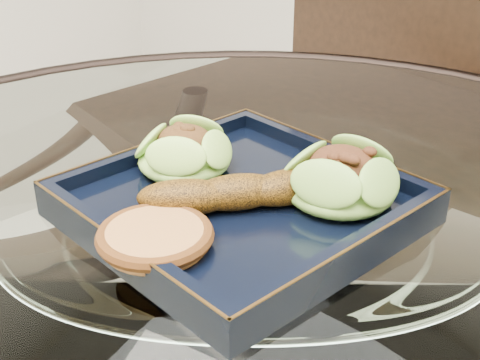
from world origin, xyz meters
The scene contains 6 objects.
dining_chair centered at (-0.16, 0.51, 0.60)m, with size 0.56×0.56×1.07m.
navy_plate centered at (-0.02, 0.02, 0.77)m, with size 0.27×0.27×0.02m, color black.
lettuce_wrap_left centered at (-0.10, 0.04, 0.80)m, with size 0.09×0.09×0.03m, color #6BAD32.
lettuce_wrap_right centered at (0.05, 0.07, 0.80)m, with size 0.10×0.10×0.04m, color #56932A.
roasted_plantain centered at (-0.02, 0.01, 0.80)m, with size 0.17×0.04×0.03m, color #653E0A.
crumb_patty centered at (-0.04, -0.08, 0.79)m, with size 0.08×0.08×0.02m, color #A86C38.
Camera 1 is at (0.28, -0.42, 1.08)m, focal length 50.00 mm.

